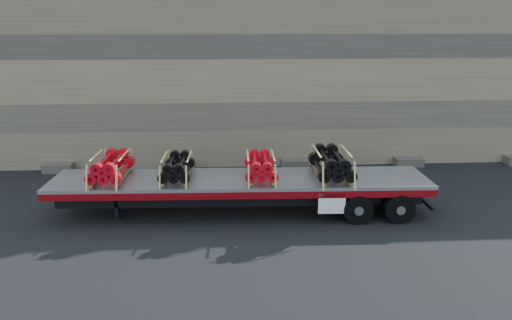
{
  "coord_description": "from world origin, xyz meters",
  "views": [
    {
      "loc": [
        -1.03,
        -15.89,
        5.91
      ],
      "look_at": [
        0.03,
        0.48,
        1.5
      ],
      "focal_mm": 35.0,
      "sensor_mm": 36.0,
      "label": 1
    }
  ],
  "objects_px": {
    "trailer": "(240,195)",
    "bundle_front": "(111,167)",
    "bundle_midfront": "(177,168)",
    "bundle_midrear": "(260,167)",
    "bundle_rear": "(331,164)"
  },
  "relations": [
    {
      "from": "trailer",
      "to": "bundle_rear",
      "type": "height_order",
      "value": "bundle_rear"
    },
    {
      "from": "trailer",
      "to": "bundle_midfront",
      "type": "relative_size",
      "value": 6.23
    },
    {
      "from": "trailer",
      "to": "bundle_front",
      "type": "distance_m",
      "value": 4.21
    },
    {
      "from": "trailer",
      "to": "bundle_midrear",
      "type": "xyz_separation_m",
      "value": [
        0.65,
        -0.02,
        0.95
      ]
    },
    {
      "from": "bundle_midfront",
      "to": "bundle_midrear",
      "type": "relative_size",
      "value": 0.98
    },
    {
      "from": "bundle_midfront",
      "to": "trailer",
      "type": "bearing_deg",
      "value": 0.0
    },
    {
      "from": "bundle_midfront",
      "to": "bundle_rear",
      "type": "xyz_separation_m",
      "value": [
        4.94,
        -0.14,
        0.07
      ]
    },
    {
      "from": "trailer",
      "to": "bundle_front",
      "type": "height_order",
      "value": "bundle_front"
    },
    {
      "from": "bundle_midrear",
      "to": "bundle_midfront",
      "type": "bearing_deg",
      "value": -180.0
    },
    {
      "from": "bundle_front",
      "to": "bundle_midrear",
      "type": "distance_m",
      "value": 4.75
    },
    {
      "from": "trailer",
      "to": "bundle_midfront",
      "type": "xyz_separation_m",
      "value": [
        -2.01,
        0.06,
        0.94
      ]
    },
    {
      "from": "bundle_rear",
      "to": "bundle_midrear",
      "type": "bearing_deg",
      "value": 180.0
    },
    {
      "from": "bundle_front",
      "to": "bundle_midfront",
      "type": "height_order",
      "value": "bundle_front"
    },
    {
      "from": "trailer",
      "to": "bundle_midfront",
      "type": "bearing_deg",
      "value": -180.0
    },
    {
      "from": "bundle_front",
      "to": "bundle_midfront",
      "type": "xyz_separation_m",
      "value": [
        2.08,
        -0.06,
        -0.04
      ]
    }
  ]
}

